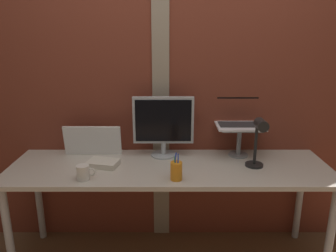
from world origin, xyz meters
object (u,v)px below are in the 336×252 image
at_px(laptop, 237,118).
at_px(whiteboard_panel, 91,141).
at_px(pen_cup, 175,171).
at_px(coffee_mug, 82,173).
at_px(monitor, 162,123).
at_px(desk_lamp, 257,138).

relative_size(laptop, whiteboard_panel, 0.81).
bearing_deg(pen_cup, coffee_mug, -180.00).
height_order(monitor, desk_lamp, monitor).
bearing_deg(whiteboard_panel, coffee_mug, -85.56).
xyz_separation_m(whiteboard_panel, pen_cup, (0.60, -0.42, -0.05)).
distance_m(pen_cup, coffee_mug, 0.56).
distance_m(whiteboard_panel, coffee_mug, 0.42).
distance_m(laptop, desk_lamp, 0.32).
relative_size(monitor, laptop, 1.31).
bearing_deg(monitor, coffee_mug, -140.15).
xyz_separation_m(laptop, coffee_mug, (-1.02, -0.46, -0.22)).
relative_size(pen_cup, coffee_mug, 1.47).
height_order(whiteboard_panel, pen_cup, whiteboard_panel).
relative_size(whiteboard_panel, desk_lamp, 1.18).
relative_size(whiteboard_panel, coffee_mug, 3.53).
height_order(monitor, coffee_mug, monitor).
bearing_deg(desk_lamp, laptop, 102.56).
bearing_deg(coffee_mug, laptop, 24.35).
xyz_separation_m(laptop, pen_cup, (-0.46, -0.46, -0.21)).
bearing_deg(monitor, whiteboard_panel, 178.07).
distance_m(monitor, desk_lamp, 0.66).
bearing_deg(laptop, desk_lamp, -77.44).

